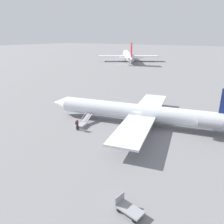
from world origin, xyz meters
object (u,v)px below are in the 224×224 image
(airplane_far_left, at_px, (128,55))
(boarding_stairs, at_px, (83,124))
(luggage_cart, at_px, (128,208))
(airplane_main, at_px, (142,112))
(passenger, at_px, (77,124))

(airplane_far_left, xyz_separation_m, boarding_stairs, (-38.37, 84.41, -2.71))
(airplane_far_left, bearing_deg, luggage_cart, 175.77)
(boarding_stairs, xyz_separation_m, luggage_cart, (-14.49, 11.71, 0.09))
(airplane_main, bearing_deg, luggage_cart, 99.83)
(airplane_far_left, distance_m, passenger, 94.37)
(airplane_main, relative_size, airplane_far_left, 0.79)
(airplane_far_left, bearing_deg, airplane_main, 177.08)
(airplane_main, distance_m, airplane_far_left, 91.17)
(airplane_main, height_order, passenger, airplane_main)
(airplane_far_left, height_order, passenger, airplane_far_left)
(airplane_main, xyz_separation_m, passenger, (7.06, 7.19, -1.00))
(airplane_far_left, relative_size, boarding_stairs, 9.42)
(airplane_main, height_order, airplane_far_left, airplane_far_left)
(airplane_main, bearing_deg, passenger, 32.95)
(airplane_far_left, bearing_deg, passenger, 171.17)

